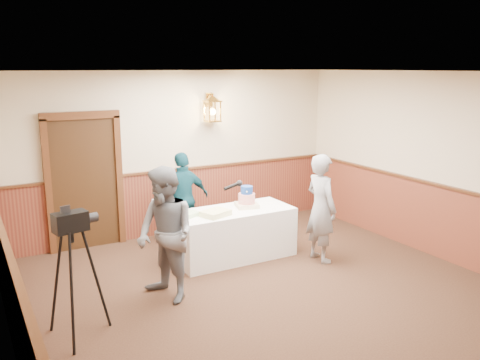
% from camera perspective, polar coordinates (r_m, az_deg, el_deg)
% --- Properties ---
extents(ground, '(7.00, 7.00, 0.00)m').
position_cam_1_polar(ground, '(6.30, 5.85, -14.42)').
color(ground, '#321C13').
rests_on(ground, ground).
extents(room_shell, '(6.02, 7.02, 2.81)m').
position_cam_1_polar(room_shell, '(6.11, 3.31, -0.03)').
color(room_shell, beige).
rests_on(room_shell, ground).
extents(display_table, '(1.80, 0.80, 0.75)m').
position_cam_1_polar(display_table, '(7.76, -0.72, -6.03)').
color(display_table, white).
rests_on(display_table, ground).
extents(tiered_cake, '(0.39, 0.39, 0.33)m').
position_cam_1_polar(tiered_cake, '(7.77, 0.76, -2.14)').
color(tiered_cake, beige).
rests_on(tiered_cake, display_table).
extents(sheet_cake_yellow, '(0.46, 0.41, 0.08)m').
position_cam_1_polar(sheet_cake_yellow, '(7.35, -2.76, -3.74)').
color(sheet_cake_yellow, '#D4D17F').
rests_on(sheet_cake_yellow, display_table).
extents(sheet_cake_green, '(0.32, 0.29, 0.06)m').
position_cam_1_polar(sheet_cake_green, '(7.36, -5.71, -3.84)').
color(sheet_cake_green, '#AAD797').
rests_on(sheet_cake_green, display_table).
extents(interviewer, '(1.58, 0.96, 1.69)m').
position_cam_1_polar(interviewer, '(6.31, -8.34, -6.12)').
color(interviewer, slate).
rests_on(interviewer, ground).
extents(baker, '(0.39, 0.60, 1.62)m').
position_cam_1_polar(baker, '(7.61, 9.09, -3.13)').
color(baker, gray).
rests_on(baker, ground).
extents(assistant_p, '(0.93, 0.46, 1.53)m').
position_cam_1_polar(assistant_p, '(8.28, -6.35, -2.11)').
color(assistant_p, '#10414F').
rests_on(assistant_p, ground).
extents(tv_camera_rig, '(0.55, 0.51, 1.40)m').
position_cam_1_polar(tv_camera_rig, '(5.74, -18.04, -10.87)').
color(tv_camera_rig, black).
rests_on(tv_camera_rig, ground).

